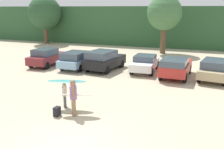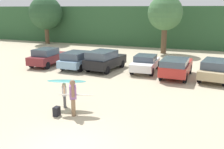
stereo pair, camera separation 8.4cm
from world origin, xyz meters
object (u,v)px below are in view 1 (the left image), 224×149
at_px(parked_car_maroon, 47,57).
at_px(parked_car_black, 104,60).
at_px(parked_car_white, 145,63).
at_px(surfboard_white, 76,95).
at_px(parked_car_red, 176,66).
at_px(parked_car_tan, 215,69).
at_px(person_adult, 73,95).
at_px(surfboard_teal, 67,81).
at_px(backpack_dropped, 57,111).
at_px(parked_car_sky_blue, 78,59).
at_px(person_child, 65,94).

bearing_deg(parked_car_maroon, parked_car_black, -88.68).
height_order(parked_car_white, surfboard_white, parked_car_white).
bearing_deg(surfboard_white, parked_car_white, -113.69).
bearing_deg(parked_car_red, surfboard_white, 159.35).
xyz_separation_m(parked_car_tan, person_adult, (-6.31, -9.21, 0.19)).
height_order(surfboard_teal, backpack_dropped, surfboard_teal).
bearing_deg(parked_car_black, backpack_dropped, -163.61).
xyz_separation_m(parked_car_red, person_adult, (-3.59, -8.87, 0.15)).
relative_size(parked_car_white, surfboard_teal, 1.91).
relative_size(parked_car_red, surfboard_teal, 2.04).
distance_m(parked_car_sky_blue, parked_car_tan, 10.92).
relative_size(surfboard_teal, backpack_dropped, 4.68).
relative_size(parked_car_sky_blue, person_child, 3.61).
bearing_deg(parked_car_tan, parked_car_white, 91.90).
bearing_deg(parked_car_red, parked_car_black, 89.09).
xyz_separation_m(parked_car_white, person_child, (-1.96, -9.08, 0.02)).
relative_size(parked_car_white, person_adult, 2.31).
xyz_separation_m(parked_car_red, parked_car_tan, (2.72, 0.34, -0.03)).
distance_m(person_adult, person_child, 1.20).
bearing_deg(parked_car_tan, backpack_dropped, 152.33).
bearing_deg(person_child, parked_car_tan, -162.84).
xyz_separation_m(parked_car_maroon, surfboard_white, (7.77, -8.64, 0.18)).
bearing_deg(surfboard_white, surfboard_teal, -54.10).
xyz_separation_m(surfboard_white, surfboard_teal, (-0.91, 0.66, 0.40)).
xyz_separation_m(parked_car_sky_blue, parked_car_white, (5.64, 0.79, -0.05)).
xyz_separation_m(surfboard_white, backpack_dropped, (-0.77, -0.57, -0.75)).
distance_m(parked_car_maroon, surfboard_white, 11.63).
bearing_deg(surfboard_teal, parked_car_maroon, -66.24).
height_order(person_adult, person_child, person_adult).
height_order(parked_car_maroon, backpack_dropped, parked_car_maroon).
height_order(parked_car_sky_blue, person_adult, person_adult).
relative_size(parked_car_black, parked_car_white, 1.06).
relative_size(parked_car_tan, surfboard_white, 2.36).
distance_m(parked_car_tan, person_adult, 11.17).
bearing_deg(parked_car_sky_blue, person_adult, -152.67).
relative_size(parked_car_red, person_child, 3.33).
distance_m(parked_car_white, person_child, 9.29).
relative_size(parked_car_black, surfboard_white, 2.27).
bearing_deg(parked_car_tan, parked_car_black, 99.14).
relative_size(parked_car_maroon, parked_car_black, 0.95).
bearing_deg(parked_car_sky_blue, surfboard_white, -151.84).
bearing_deg(backpack_dropped, parked_car_sky_blue, 112.60).
distance_m(parked_car_red, person_child, 9.32).
bearing_deg(surfboard_white, person_adult, 41.52).
distance_m(surfboard_white, surfboard_teal, 1.20).
relative_size(parked_car_maroon, person_child, 3.12).
bearing_deg(backpack_dropped, parked_car_white, 80.50).
bearing_deg(surfboard_teal, parked_car_black, -97.15).
relative_size(parked_car_black, surfboard_teal, 2.02).
xyz_separation_m(parked_car_black, person_adult, (2.25, -9.09, 0.11)).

